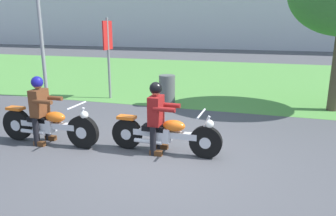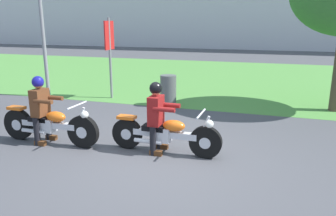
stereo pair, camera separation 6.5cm
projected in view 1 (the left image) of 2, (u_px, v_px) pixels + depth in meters
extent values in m
plane|color=#4C4C51|center=(158.00, 160.00, 6.09)|extent=(120.00, 120.00, 0.00)
cube|color=#549342|center=(225.00, 77.00, 15.06)|extent=(60.00, 12.00, 0.01)
cylinder|color=black|center=(206.00, 142.00, 6.11)|extent=(0.62, 0.13, 0.62)
cylinder|color=silver|center=(206.00, 142.00, 6.11)|extent=(0.22, 0.14, 0.22)
cylinder|color=black|center=(127.00, 134.00, 6.58)|extent=(0.62, 0.13, 0.62)
cylinder|color=silver|center=(127.00, 134.00, 6.58)|extent=(0.22, 0.14, 0.22)
cube|color=silver|center=(165.00, 134.00, 6.32)|extent=(1.28, 0.16, 0.12)
cube|color=silver|center=(163.00, 134.00, 6.34)|extent=(0.32, 0.24, 0.28)
ellipsoid|color=orange|center=(174.00, 126.00, 6.22)|extent=(0.44, 0.25, 0.22)
cube|color=black|center=(154.00, 128.00, 6.36)|extent=(0.44, 0.25, 0.10)
cube|color=orange|center=(127.00, 117.00, 6.49)|extent=(0.36, 0.20, 0.06)
cylinder|color=silver|center=(203.00, 129.00, 6.06)|extent=(0.25, 0.05, 0.53)
cylinder|color=silver|center=(201.00, 114.00, 6.00)|extent=(0.04, 0.66, 0.04)
sphere|color=white|center=(210.00, 124.00, 6.00)|extent=(0.16, 0.16, 0.16)
cylinder|color=silver|center=(148.00, 141.00, 6.32)|extent=(0.55, 0.09, 0.08)
cylinder|color=black|center=(159.00, 135.00, 6.57)|extent=(0.12, 0.12, 0.56)
cube|color=#593319|center=(162.00, 146.00, 6.61)|extent=(0.24, 0.10, 0.10)
cylinder|color=black|center=(153.00, 141.00, 6.24)|extent=(0.12, 0.12, 0.56)
cube|color=#593319|center=(156.00, 153.00, 6.28)|extent=(0.24, 0.10, 0.10)
cube|color=maroon|center=(156.00, 110.00, 6.26)|extent=(0.22, 0.38, 0.56)
cylinder|color=maroon|center=(170.00, 105.00, 6.33)|extent=(0.42, 0.10, 0.09)
cylinder|color=maroon|center=(164.00, 110.00, 6.02)|extent=(0.42, 0.10, 0.09)
sphere|color=tan|center=(156.00, 90.00, 6.16)|extent=(0.20, 0.20, 0.20)
sphere|color=black|center=(156.00, 88.00, 6.15)|extent=(0.24, 0.24, 0.24)
cylinder|color=black|center=(83.00, 132.00, 6.58)|extent=(0.67, 0.13, 0.67)
cylinder|color=silver|center=(83.00, 132.00, 6.58)|extent=(0.24, 0.14, 0.23)
cylinder|color=black|center=(17.00, 125.00, 7.05)|extent=(0.67, 0.13, 0.67)
cylinder|color=silver|center=(17.00, 125.00, 7.05)|extent=(0.24, 0.14, 0.23)
cube|color=silver|center=(49.00, 125.00, 6.79)|extent=(1.28, 0.16, 0.12)
cube|color=silver|center=(47.00, 125.00, 6.81)|extent=(0.32, 0.24, 0.28)
ellipsoid|color=orange|center=(55.00, 117.00, 6.70)|extent=(0.44, 0.25, 0.22)
cube|color=black|center=(39.00, 119.00, 6.83)|extent=(0.44, 0.25, 0.10)
cube|color=orange|center=(15.00, 108.00, 6.96)|extent=(0.36, 0.20, 0.06)
cylinder|color=silver|center=(80.00, 120.00, 6.53)|extent=(0.25, 0.05, 0.53)
cylinder|color=silver|center=(77.00, 106.00, 6.47)|extent=(0.04, 0.66, 0.04)
sphere|color=white|center=(84.00, 115.00, 6.47)|extent=(0.16, 0.16, 0.16)
cylinder|color=silver|center=(33.00, 132.00, 6.79)|extent=(0.55, 0.09, 0.08)
cylinder|color=black|center=(47.00, 127.00, 7.04)|extent=(0.12, 0.12, 0.58)
cube|color=#593319|center=(51.00, 138.00, 7.09)|extent=(0.24, 0.10, 0.10)
cylinder|color=black|center=(36.00, 132.00, 6.71)|extent=(0.12, 0.12, 0.58)
cube|color=#593319|center=(40.00, 143.00, 6.76)|extent=(0.24, 0.10, 0.10)
cube|color=brown|center=(39.00, 103.00, 6.73)|extent=(0.22, 0.38, 0.56)
cylinder|color=brown|center=(53.00, 98.00, 6.80)|extent=(0.42, 0.10, 0.09)
cylinder|color=brown|center=(42.00, 102.00, 6.49)|extent=(0.42, 0.10, 0.09)
sphere|color=#996B4C|center=(37.00, 84.00, 6.63)|extent=(0.20, 0.20, 0.20)
sphere|color=navy|center=(37.00, 82.00, 6.62)|extent=(0.24, 0.24, 0.24)
cylinder|color=gray|center=(38.00, 3.00, 10.47)|extent=(0.12, 0.12, 6.12)
cylinder|color=#595E5B|center=(167.00, 91.00, 9.88)|extent=(0.48, 0.48, 0.93)
cylinder|color=gray|center=(109.00, 59.00, 10.65)|extent=(0.08, 0.08, 2.60)
cube|color=red|center=(108.00, 35.00, 10.46)|extent=(0.04, 0.60, 0.90)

